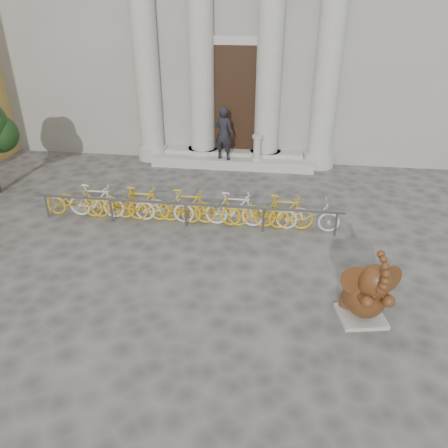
# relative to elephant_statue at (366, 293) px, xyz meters

# --- Properties ---
(ground) EXTENTS (80.00, 80.00, 0.00)m
(ground) POSITION_rel_elephant_statue_xyz_m (-3.60, -0.98, -0.64)
(ground) COLOR #474442
(ground) RESTS_ON ground
(entrance_steps) EXTENTS (6.00, 1.20, 0.36)m
(entrance_steps) POSITION_rel_elephant_statue_xyz_m (-3.60, 8.42, -0.46)
(entrance_steps) COLOR #A8A59E
(entrance_steps) RESTS_ON ground
(elephant_statue) EXTENTS (1.16, 1.38, 1.77)m
(elephant_statue) POSITION_rel_elephant_statue_xyz_m (0.00, 0.00, 0.00)
(elephant_statue) COLOR #A8A59E
(elephant_statue) RESTS_ON ground
(bike_rack) EXTENTS (8.56, 0.53, 1.00)m
(bike_rack) POSITION_rel_elephant_statue_xyz_m (-4.32, 3.62, -0.14)
(bike_rack) COLOR slate
(bike_rack) RESTS_ON ground
(pedestrian) EXTENTS (0.80, 0.63, 1.92)m
(pedestrian) POSITION_rel_elephant_statue_xyz_m (-3.90, 8.07, 0.68)
(pedestrian) COLOR black
(pedestrian) RESTS_ON entrance_steps
(balustrade_post) EXTENTS (0.38, 0.38, 0.92)m
(balustrade_post) POSITION_rel_elephant_statue_xyz_m (-2.68, 8.12, 0.14)
(balustrade_post) COLOR #A8A59E
(balustrade_post) RESTS_ON entrance_steps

